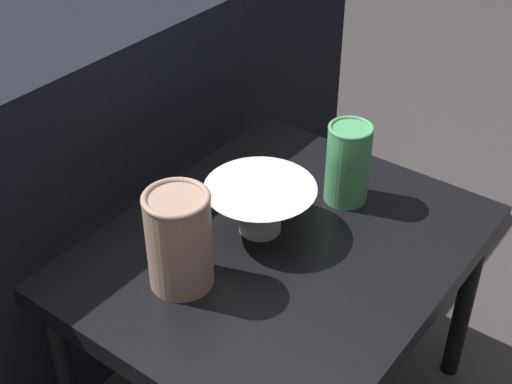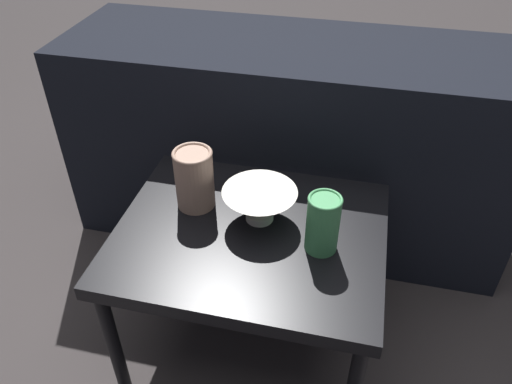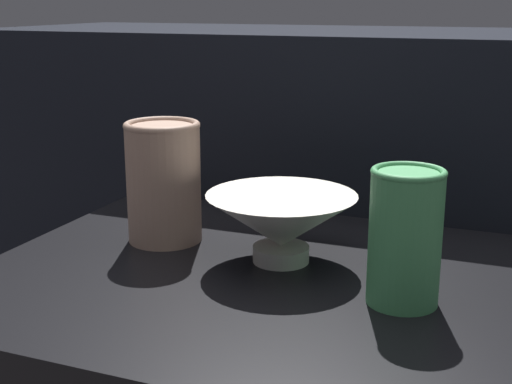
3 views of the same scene
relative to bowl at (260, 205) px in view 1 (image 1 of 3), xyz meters
The scene contains 5 objects.
table 0.11m from the bowl, 104.11° to the right, with size 0.69×0.56×0.44m.
couch_backdrop 0.55m from the bowl, 91.43° to the left, with size 1.51×0.50×0.71m.
bowl is the anchor object (origin of this frame).
vase_textured_left 0.19m from the bowl, behind, with size 0.11×0.11×0.17m.
vase_colorful_right 0.19m from the bowl, 22.75° to the right, with size 0.08×0.08×0.16m.
Camera 1 is at (-0.78, -0.53, 1.22)m, focal length 50.00 mm.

